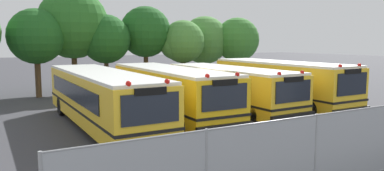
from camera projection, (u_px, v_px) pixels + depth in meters
ground_plane at (201, 115)px, 19.29m from camera, size 160.00×160.00×0.00m
school_bus_0 at (101, 97)px, 16.45m from camera, size 2.52×11.31×2.64m
school_bus_1 at (170, 91)px, 18.37m from camera, size 2.67×10.17×2.65m
school_bus_2 at (230, 88)px, 20.01m from camera, size 2.81×9.49×2.56m
school_bus_3 at (280, 82)px, 21.57m from camera, size 2.62×9.83×2.79m
tree_1 at (37, 36)px, 25.03m from camera, size 3.76×3.76×6.04m
tree_2 at (75, 25)px, 27.26m from camera, size 5.12×5.12×7.67m
tree_3 at (107, 39)px, 27.62m from camera, size 3.66×3.66×5.82m
tree_4 at (144, 32)px, 29.60m from camera, size 4.07×4.07×6.61m
tree_5 at (181, 43)px, 29.92m from camera, size 3.60×3.47×5.53m
tree_6 at (204, 40)px, 32.80m from camera, size 4.23×4.23×6.03m
tree_7 at (238, 39)px, 32.75m from camera, size 3.89×3.89×5.91m
chainlink_fence at (357, 142)px, 10.37m from camera, size 16.58×0.07×2.00m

